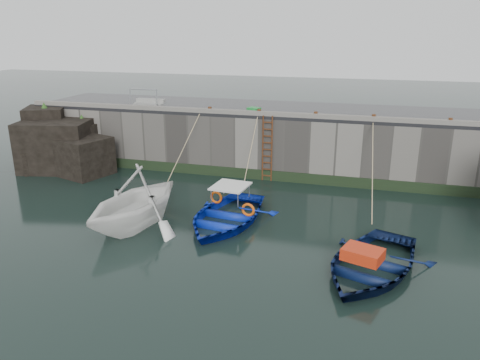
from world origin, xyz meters
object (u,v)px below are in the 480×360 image
(boat_near_white, at_px, (136,224))
(bollard_b, at_px, (259,112))
(boat_near_navy, at_px, (370,270))
(bollard_e, at_px, (450,121))
(boat_near_blue, at_px, (226,222))
(bollard_d, at_px, (374,117))
(bollard_a, at_px, (210,110))
(ladder, at_px, (267,149))
(fish_crate, at_px, (254,110))
(bollard_c, at_px, (316,115))

(boat_near_white, relative_size, bollard_b, 17.65)
(boat_near_navy, xyz_separation_m, bollard_e, (2.98, 8.21, 3.30))
(bollard_b, bearing_deg, boat_near_blue, -89.07)
(boat_near_navy, relative_size, bollard_e, 17.47)
(boat_near_white, xyz_separation_m, boat_near_blue, (3.21, 1.18, 0.00))
(boat_near_blue, bearing_deg, bollard_d, 54.08)
(boat_near_blue, distance_m, bollard_a, 7.15)
(ladder, height_order, boat_near_navy, ladder)
(boat_near_white, xyz_separation_m, bollard_d, (8.41, 6.97, 3.30))
(fish_crate, bearing_deg, boat_near_navy, -32.96)
(boat_near_blue, distance_m, boat_near_navy, 5.94)
(boat_near_white, height_order, boat_near_navy, boat_near_white)
(fish_crate, height_order, bollard_d, fish_crate)
(boat_near_white, distance_m, bollard_e, 13.94)
(bollard_d, bearing_deg, bollard_e, 0.00)
(fish_crate, height_order, bollard_e, fish_crate)
(ladder, relative_size, boat_near_white, 0.65)
(ladder, bearing_deg, bollard_c, 8.67)
(bollard_c, bearing_deg, bollard_a, 180.00)
(bollard_d, relative_size, bollard_e, 1.00)
(boat_near_white, relative_size, fish_crate, 8.74)
(boat_near_white, xyz_separation_m, bollard_c, (5.81, 6.97, 3.30))
(ladder, bearing_deg, boat_near_navy, -57.47)
(boat_near_white, bearing_deg, ladder, 72.94)
(ladder, distance_m, fish_crate, 2.01)
(bollard_d, distance_m, bollard_e, 3.20)
(fish_crate, distance_m, bollard_e, 8.84)
(ladder, distance_m, bollard_a, 3.47)
(fish_crate, relative_size, bollard_a, 2.02)
(boat_near_white, relative_size, bollard_a, 17.65)
(bollard_a, bearing_deg, bollard_c, 0.00)
(ladder, relative_size, boat_near_navy, 0.65)
(bollard_b, bearing_deg, fish_crate, 138.96)
(bollard_a, relative_size, bollard_e, 1.00)
(fish_crate, bearing_deg, bollard_e, 20.61)
(bollard_d, bearing_deg, boat_near_navy, -88.45)
(boat_near_white, distance_m, bollard_d, 11.41)
(bollard_d, height_order, bollard_e, same)
(boat_near_white, bearing_deg, bollard_c, 61.69)
(boat_near_blue, bearing_deg, bollard_a, 120.16)
(bollard_a, relative_size, bollard_b, 1.00)
(boat_near_blue, bearing_deg, bollard_e, 40.59)
(ladder, distance_m, bollard_d, 5.11)
(boat_near_navy, bearing_deg, bollard_c, 127.67)
(boat_near_white, height_order, bollard_a, bollard_a)
(ladder, xyz_separation_m, bollard_e, (8.00, 0.34, 1.71))
(boat_near_blue, relative_size, boat_near_navy, 1.01)
(boat_near_white, xyz_separation_m, bollard_b, (3.11, 6.97, 3.30))
(ladder, relative_size, bollard_b, 11.43)
(bollard_a, bearing_deg, boat_near_blue, -65.87)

